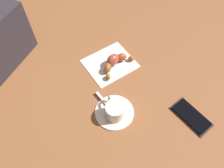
{
  "coord_description": "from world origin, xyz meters",
  "views": [
    {
      "loc": [
        -0.38,
        0.2,
        0.68
      ],
      "look_at": [
        0.02,
        0.0,
        0.02
      ],
      "focal_mm": 35.57,
      "sensor_mm": 36.0,
      "label": 1
    }
  ],
  "objects_px": {
    "napkin": "(110,63)",
    "croissant": "(114,62)",
    "teaspoon": "(113,110)",
    "sugar_packet": "(117,104)",
    "cell_phone": "(191,116)",
    "espresso_cup": "(115,110)",
    "saucer": "(114,112)"
  },
  "relations": [
    {
      "from": "espresso_cup",
      "to": "cell_phone",
      "type": "bearing_deg",
      "value": -117.89
    },
    {
      "from": "saucer",
      "to": "espresso_cup",
      "type": "distance_m",
      "value": 0.03
    },
    {
      "from": "sugar_packet",
      "to": "napkin",
      "type": "relative_size",
      "value": 0.33
    },
    {
      "from": "saucer",
      "to": "sugar_packet",
      "type": "xyz_separation_m",
      "value": [
        0.02,
        -0.02,
        0.01
      ]
    },
    {
      "from": "napkin",
      "to": "cell_phone",
      "type": "xyz_separation_m",
      "value": [
        -0.33,
        -0.14,
        0.0
      ]
    },
    {
      "from": "saucer",
      "to": "croissant",
      "type": "relative_size",
      "value": 0.9
    },
    {
      "from": "teaspoon",
      "to": "napkin",
      "type": "relative_size",
      "value": 0.76
    },
    {
      "from": "sugar_packet",
      "to": "napkin",
      "type": "distance_m",
      "value": 0.19
    },
    {
      "from": "espresso_cup",
      "to": "napkin",
      "type": "relative_size",
      "value": 0.49
    },
    {
      "from": "sugar_packet",
      "to": "croissant",
      "type": "xyz_separation_m",
      "value": [
        0.16,
        -0.07,
        0.01
      ]
    },
    {
      "from": "espresso_cup",
      "to": "sugar_packet",
      "type": "relative_size",
      "value": 1.46
    },
    {
      "from": "saucer",
      "to": "croissant",
      "type": "bearing_deg",
      "value": -26.3
    },
    {
      "from": "napkin",
      "to": "cell_phone",
      "type": "distance_m",
      "value": 0.36
    },
    {
      "from": "espresso_cup",
      "to": "saucer",
      "type": "bearing_deg",
      "value": -25.98
    },
    {
      "from": "napkin",
      "to": "cell_phone",
      "type": "relative_size",
      "value": 1.23
    },
    {
      "from": "espresso_cup",
      "to": "napkin",
      "type": "height_order",
      "value": "espresso_cup"
    },
    {
      "from": "sugar_packet",
      "to": "espresso_cup",
      "type": "bearing_deg",
      "value": 107.82
    },
    {
      "from": "teaspoon",
      "to": "croissant",
      "type": "distance_m",
      "value": 0.2
    },
    {
      "from": "espresso_cup",
      "to": "cell_phone",
      "type": "xyz_separation_m",
      "value": [
        -0.12,
        -0.23,
        -0.03
      ]
    },
    {
      "from": "saucer",
      "to": "teaspoon",
      "type": "distance_m",
      "value": 0.01
    },
    {
      "from": "sugar_packet",
      "to": "cell_phone",
      "type": "distance_m",
      "value": 0.25
    },
    {
      "from": "espresso_cup",
      "to": "teaspoon",
      "type": "relative_size",
      "value": 0.65
    },
    {
      "from": "teaspoon",
      "to": "croissant",
      "type": "bearing_deg",
      "value": -28.07
    },
    {
      "from": "teaspoon",
      "to": "croissant",
      "type": "height_order",
      "value": "croissant"
    },
    {
      "from": "cell_phone",
      "to": "napkin",
      "type": "bearing_deg",
      "value": 23.99
    },
    {
      "from": "espresso_cup",
      "to": "cell_phone",
      "type": "relative_size",
      "value": 0.6
    },
    {
      "from": "saucer",
      "to": "sugar_packet",
      "type": "bearing_deg",
      "value": -42.57
    },
    {
      "from": "napkin",
      "to": "cell_phone",
      "type": "bearing_deg",
      "value": -156.01
    },
    {
      "from": "espresso_cup",
      "to": "croissant",
      "type": "height_order",
      "value": "espresso_cup"
    },
    {
      "from": "napkin",
      "to": "croissant",
      "type": "relative_size",
      "value": 1.24
    },
    {
      "from": "espresso_cup",
      "to": "napkin",
      "type": "xyz_separation_m",
      "value": [
        0.21,
        -0.08,
        -0.03
      ]
    },
    {
      "from": "teaspoon",
      "to": "sugar_packet",
      "type": "height_order",
      "value": "teaspoon"
    }
  ]
}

